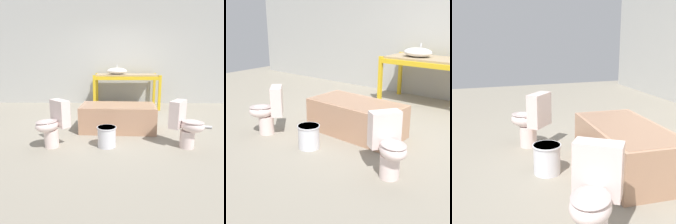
{
  "view_description": "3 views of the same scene",
  "coord_description": "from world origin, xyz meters",
  "views": [
    {
      "loc": [
        -0.13,
        -4.59,
        1.37
      ],
      "look_at": [
        -0.19,
        -1.09,
        0.51
      ],
      "focal_mm": 35.0,
      "sensor_mm": 36.0,
      "label": 1
    },
    {
      "loc": [
        2.51,
        -4.15,
        1.8
      ],
      "look_at": [
        -0.0,
        -1.02,
        0.5
      ],
      "focal_mm": 50.0,
      "sensor_mm": 36.0,
      "label": 2
    },
    {
      "loc": [
        2.75,
        -2.12,
        1.49
      ],
      "look_at": [
        -0.27,
        -1.13,
        0.67
      ],
      "focal_mm": 50.0,
      "sensor_mm": 36.0,
      "label": 3
    }
  ],
  "objects": [
    {
      "name": "bucket_white",
      "position": [
        -0.27,
        -1.32,
        0.17
      ],
      "size": [
        0.31,
        0.31,
        0.33
      ],
      "color": "silver",
      "rests_on": "ground_plane"
    },
    {
      "name": "bathtub_main",
      "position": [
        -0.09,
        -0.47,
        0.29
      ],
      "size": [
        1.46,
        0.8,
        0.5
      ],
      "rotation": [
        0.0,
        0.0,
        -0.04
      ],
      "color": "tan",
      "rests_on": "ground_plane"
    },
    {
      "name": "toilet_far",
      "position": [
        0.96,
        -1.31,
        0.38
      ],
      "size": [
        0.59,
        0.55,
        0.73
      ],
      "rotation": [
        0.0,
        0.0,
        0.96
      ],
      "color": "silver",
      "rests_on": "ground_plane"
    },
    {
      "name": "ground_plane",
      "position": [
        0.0,
        0.0,
        0.0
      ],
      "size": [
        12.0,
        12.0,
        0.0
      ],
      "primitive_type": "plane",
      "color": "gray"
    },
    {
      "name": "toilet_near",
      "position": [
        -1.12,
        -1.31,
        0.38
      ],
      "size": [
        0.58,
        0.58,
        0.73
      ],
      "rotation": [
        0.0,
        0.0,
        -0.78
      ],
      "color": "silver",
      "rests_on": "ground_plane"
    }
  ]
}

